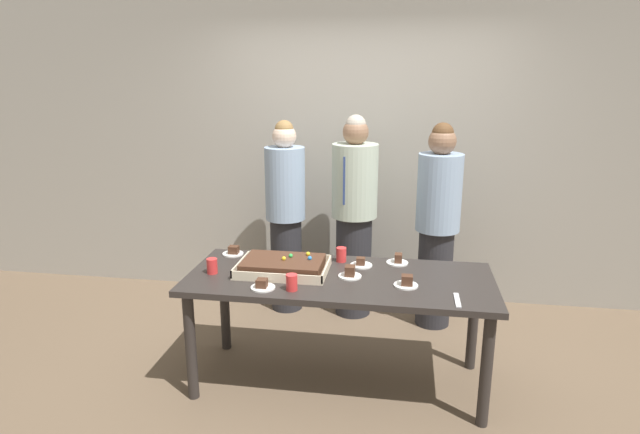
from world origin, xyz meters
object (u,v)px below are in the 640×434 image
plated_slice_center_front (361,264)px  drink_cup_middle (341,255)px  plated_slice_near_left (406,283)px  party_table (339,289)px  person_striped_tie_right (354,215)px  plated_slice_near_right (233,252)px  drink_cup_nearest (212,266)px  plated_slice_far_left (350,273)px  cake_server_utensil (457,300)px  person_serving_front (286,214)px  plated_slice_far_right (398,261)px  plated_slice_center_back (262,285)px  person_green_shirt_behind (437,224)px  drink_cup_far_end (292,282)px  sheet_cake (283,266)px

plated_slice_center_front → drink_cup_middle: drink_cup_middle is taller
plated_slice_near_left → party_table: bearing=166.8°
plated_slice_near_left → person_striped_tie_right: 1.29m
plated_slice_near_left → plated_slice_near_right: bearing=161.9°
drink_cup_middle → drink_cup_nearest: bearing=-156.0°
drink_cup_nearest → plated_slice_far_left: bearing=4.9°
cake_server_utensil → person_serving_front: size_ratio=0.12×
cake_server_utensil → person_striped_tie_right: size_ratio=0.12×
plated_slice_far_right → person_serving_front: person_serving_front is taller
drink_cup_middle → plated_slice_near_left: bearing=-40.4°
plated_slice_far_left → cake_server_utensil: (0.65, -0.28, -0.02)m
cake_server_utensil → person_serving_front: (-1.32, 1.39, 0.09)m
plated_slice_center_front → cake_server_utensil: bearing=-39.3°
cake_server_utensil → person_serving_front: bearing=133.5°
plated_slice_center_back → cake_server_utensil: bearing=-0.1°
plated_slice_near_right → cake_server_utensil: (1.53, -0.58, -0.02)m
drink_cup_nearest → person_green_shirt_behind: person_green_shirt_behind is taller
plated_slice_center_front → drink_cup_far_end: drink_cup_far_end is taller
sheet_cake → person_striped_tie_right: size_ratio=0.34×
plated_slice_far_left → plated_slice_far_right: 0.42m
drink_cup_far_end → drink_cup_middle: bearing=67.1°
plated_slice_near_left → person_serving_front: (-1.03, 1.22, 0.07)m
cake_server_utensil → person_green_shirt_behind: person_green_shirt_behind is taller
plated_slice_far_left → plated_slice_far_right: plated_slice_far_left is taller
plated_slice_center_back → drink_cup_middle: 0.70m
party_table → person_green_shirt_behind: (0.66, 1.00, 0.19)m
sheet_cake → plated_slice_near_left: sheet_cake is taller
plated_slice_near_left → person_serving_front: 1.60m
plated_slice_near_right → person_green_shirt_behind: 1.63m
plated_slice_center_front → drink_cup_nearest: drink_cup_nearest is taller
party_table → plated_slice_near_left: size_ratio=13.11×
person_green_shirt_behind → person_striped_tie_right: person_striped_tie_right is taller
party_table → cake_server_utensil: size_ratio=9.83×
plated_slice_far_left → plated_slice_center_front: bearing=75.8°
plated_slice_center_front → drink_cup_middle: bearing=154.2°
person_striped_tie_right → plated_slice_far_right: bearing=43.8°
drink_cup_far_end → party_table: bearing=46.6°
sheet_cake → plated_slice_far_left: (0.44, -0.03, -0.01)m
party_table → drink_cup_far_end: 0.40m
party_table → plated_slice_center_front: (0.12, 0.21, 0.11)m
drink_cup_nearest → party_table: bearing=5.2°
plated_slice_far_left → drink_cup_far_end: bearing=-139.9°
plated_slice_near_right → person_serving_front: person_serving_front is taller
sheet_cake → drink_cup_far_end: sheet_cake is taller
plated_slice_near_right → plated_slice_center_back: size_ratio=1.00×
plated_slice_far_right → drink_cup_nearest: 1.25m
person_striped_tie_right → person_green_shirt_behind: bearing=99.5°
plated_slice_near_right → drink_cup_middle: (0.79, -0.02, 0.03)m
plated_slice_near_left → drink_cup_far_end: 0.71m
party_table → sheet_cake: bearing=175.7°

